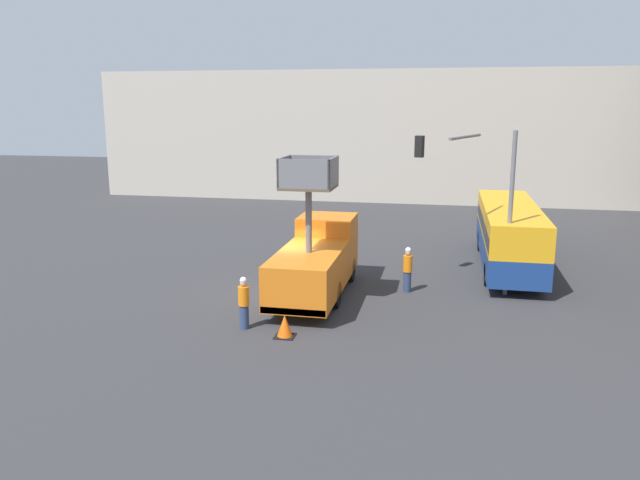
# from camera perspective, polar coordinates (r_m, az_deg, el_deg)

# --- Properties ---
(ground_plane) EXTENTS (120.00, 120.00, 0.00)m
(ground_plane) POSITION_cam_1_polar(r_m,az_deg,el_deg) (25.49, -3.16, -4.99)
(ground_plane) COLOR #333335
(building_backdrop_far) EXTENTS (44.00, 10.00, 10.19)m
(building_backdrop_far) POSITION_cam_1_polar(r_m,az_deg,el_deg) (53.65, 4.95, 9.62)
(building_backdrop_far) COLOR #BCB2A3
(building_backdrop_far) RESTS_ON ground_plane
(utility_truck) EXTENTS (2.37, 7.38, 5.68)m
(utility_truck) POSITION_cam_1_polar(r_m,az_deg,el_deg) (24.97, -0.34, -1.76)
(utility_truck) COLOR orange
(utility_truck) RESTS_ON ground_plane
(city_bus) EXTENTS (2.46, 10.70, 2.96)m
(city_bus) POSITION_cam_1_polar(r_m,az_deg,el_deg) (30.59, 16.90, 0.78)
(city_bus) COLOR navy
(city_bus) RESTS_ON ground_plane
(traffic_light_pole) EXTENTS (3.99, 3.74, 6.59)m
(traffic_light_pole) POSITION_cam_1_polar(r_m,az_deg,el_deg) (25.97, 14.22, 5.09)
(traffic_light_pole) COLOR slate
(traffic_light_pole) RESTS_ON ground_plane
(road_worker_near_truck) EXTENTS (0.38, 0.38, 1.84)m
(road_worker_near_truck) POSITION_cam_1_polar(r_m,az_deg,el_deg) (21.58, -6.98, -5.73)
(road_worker_near_truck) COLOR navy
(road_worker_near_truck) RESTS_ON ground_plane
(road_worker_directing) EXTENTS (0.38, 0.38, 1.88)m
(road_worker_directing) POSITION_cam_1_polar(r_m,az_deg,el_deg) (25.80, 8.01, -2.69)
(road_worker_directing) COLOR navy
(road_worker_directing) RESTS_ON ground_plane
(traffic_cone_near_truck) EXTENTS (0.67, 0.67, 0.76)m
(traffic_cone_near_truck) POSITION_cam_1_polar(r_m,az_deg,el_deg) (20.91, -3.24, -7.89)
(traffic_cone_near_truck) COLOR black
(traffic_cone_near_truck) RESTS_ON ground_plane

